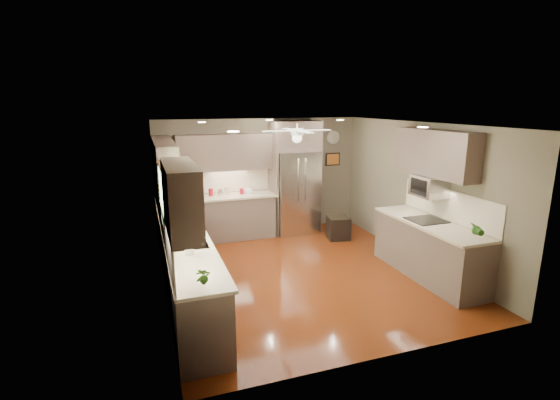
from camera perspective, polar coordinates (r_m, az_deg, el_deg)
floor at (r=7.05m, az=3.13°, el=-10.14°), size 5.00×5.00×0.00m
ceiling at (r=6.47m, az=3.41°, el=10.60°), size 5.00×5.00×0.00m
wall_back at (r=8.96m, az=-2.80°, el=3.38°), size 4.50×0.00×4.50m
wall_front at (r=4.54m, az=15.38°, el=-7.33°), size 4.50×0.00×4.50m
wall_left at (r=6.18m, az=-16.45°, el=-1.83°), size 0.00×5.00×5.00m
wall_right at (r=7.77m, az=18.83°, el=1.08°), size 0.00×5.00×5.00m
canister_a at (r=8.53m, az=-9.70°, el=1.10°), size 0.11×0.11×0.15m
canister_b at (r=8.52m, az=-8.40°, el=1.07°), size 0.10×0.10×0.14m
canister_c at (r=8.57m, az=-7.46°, el=1.32°), size 0.13×0.13×0.18m
canister_d at (r=8.62m, az=-5.42°, el=1.23°), size 0.10×0.10×0.13m
soap_bottle at (r=6.38m, az=-14.90°, el=-3.19°), size 0.09×0.09×0.20m
potted_plant_left at (r=4.32m, az=-10.65°, el=-10.47°), size 0.17×0.13×0.29m
potted_plant_right at (r=6.34m, az=25.96°, el=-3.78°), size 0.19×0.17×0.30m
bowl at (r=8.65m, az=-4.46°, el=1.05°), size 0.24×0.24×0.05m
left_run at (r=6.57m, az=-13.48°, el=-7.75°), size 0.65×4.70×1.45m
back_run at (r=8.68m, az=-6.79°, el=-2.23°), size 1.85×0.65×1.45m
uppers at (r=6.96m, az=-4.58°, el=5.60°), size 4.50×4.70×0.95m
window at (r=5.62m, az=-16.08°, el=-0.14°), size 0.05×1.12×0.92m
sink at (r=5.82m, az=-12.82°, el=-6.08°), size 0.50×0.70×0.32m
refrigerator at (r=8.87m, az=2.18°, el=2.88°), size 1.06×0.75×2.45m
right_run at (r=7.18m, az=20.21°, el=-6.40°), size 0.70×2.20×1.45m
microwave at (r=7.16m, az=20.21°, el=1.85°), size 0.43×0.55×0.34m
ceiling_fan at (r=6.75m, az=2.41°, el=9.31°), size 1.18×1.18×0.32m
recessed_lights at (r=6.82m, az=1.80°, el=10.72°), size 2.84×3.14×0.01m
wall_clock at (r=9.48m, az=7.51°, el=8.71°), size 0.30×0.03×0.30m
framed_print at (r=9.52m, az=7.43°, el=5.71°), size 0.36×0.03×0.30m
stool at (r=8.72m, az=8.19°, el=-3.89°), size 0.51×0.51×0.50m
paper_towel at (r=5.32m, az=-12.72°, el=-5.99°), size 0.12×0.12×0.29m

